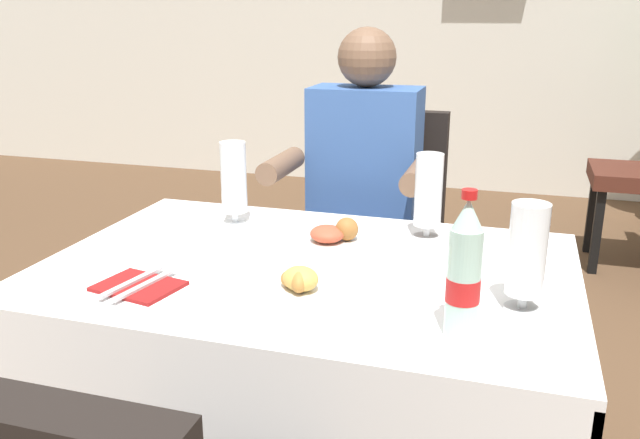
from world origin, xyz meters
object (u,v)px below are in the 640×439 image
object	(u,v)px
main_dining_table	(308,329)
beer_glass_middle	(234,181)
napkin_cutlery_set	(139,286)
seated_diner_far	(360,198)
chair_far_diner_seat	(378,234)
cola_bottle_primary	(464,274)
plate_near_camera	(298,286)
beer_glass_right	(428,196)
beer_glass_left	(527,257)
plate_far_diner	(330,237)

from	to	relation	value
main_dining_table	beer_glass_middle	size ratio (longest dim) A/B	5.30
main_dining_table	napkin_cutlery_set	distance (m)	0.42
main_dining_table	napkin_cutlery_set	world-z (taller)	napkin_cutlery_set
main_dining_table	seated_diner_far	world-z (taller)	seated_diner_far
chair_far_diner_seat	napkin_cutlery_set	size ratio (longest dim) A/B	4.95
cola_bottle_primary	beer_glass_middle	bearing A→B (deg)	143.11
cola_bottle_primary	plate_near_camera	bearing A→B (deg)	165.16
chair_far_diner_seat	plate_near_camera	bearing A→B (deg)	-87.94
cola_bottle_primary	napkin_cutlery_set	bearing A→B (deg)	178.06
plate_near_camera	beer_glass_right	xyz separation A→B (m)	(0.20, 0.44, 0.09)
beer_glass_left	cola_bottle_primary	bearing A→B (deg)	-125.41
beer_glass_middle	main_dining_table	bearing A→B (deg)	-39.50
cola_bottle_primary	main_dining_table	bearing A→B (deg)	145.24
plate_far_diner	beer_glass_right	world-z (taller)	beer_glass_right
plate_near_camera	cola_bottle_primary	world-z (taller)	cola_bottle_primary
chair_far_diner_seat	beer_glass_middle	world-z (taller)	chair_far_diner_seat
plate_far_diner	napkin_cutlery_set	bearing A→B (deg)	-129.01
seated_diner_far	napkin_cutlery_set	distance (m)	0.97
chair_far_diner_seat	cola_bottle_primary	xyz separation A→B (m)	(0.38, -1.07, 0.30)
beer_glass_right	beer_glass_left	bearing A→B (deg)	-57.50
plate_far_diner	cola_bottle_primary	distance (m)	0.56
main_dining_table	plate_near_camera	distance (m)	0.26
chair_far_diner_seat	plate_far_diner	bearing A→B (deg)	-88.98
beer_glass_middle	plate_far_diner	bearing A→B (deg)	-16.39
seated_diner_far	cola_bottle_primary	bearing A→B (deg)	-66.42
beer_glass_left	plate_near_camera	bearing A→B (deg)	-172.49
chair_far_diner_seat	beer_glass_right	distance (m)	0.65
beer_glass_middle	napkin_cutlery_set	size ratio (longest dim) A/B	1.18
beer_glass_right	plate_far_diner	bearing A→B (deg)	-151.80
chair_far_diner_seat	beer_glass_right	world-z (taller)	chair_far_diner_seat
main_dining_table	seated_diner_far	distance (m)	0.71
beer_glass_middle	napkin_cutlery_set	distance (m)	0.49
chair_far_diner_seat	beer_glass_middle	size ratio (longest dim) A/B	4.20
main_dining_table	seated_diner_far	xyz separation A→B (m)	(-0.04, 0.70, 0.14)
chair_far_diner_seat	seated_diner_far	world-z (taller)	seated_diner_far
beer_glass_right	cola_bottle_primary	bearing A→B (deg)	-75.47
plate_far_diner	napkin_cutlery_set	xyz separation A→B (m)	(-0.31, -0.39, -0.01)
beer_glass_left	plate_far_diner	bearing A→B (deg)	150.93
beer_glass_left	beer_glass_right	xyz separation A→B (m)	(-0.24, 0.38, 0.00)
beer_glass_left	beer_glass_middle	world-z (taller)	beer_glass_middle
main_dining_table	beer_glass_right	xyz separation A→B (m)	(0.24, 0.27, 0.28)
main_dining_table	cola_bottle_primary	xyz separation A→B (m)	(0.38, -0.26, 0.29)
plate_near_camera	beer_glass_middle	distance (m)	0.53
main_dining_table	chair_far_diner_seat	world-z (taller)	chair_far_diner_seat
main_dining_table	seated_diner_far	bearing A→B (deg)	93.39
napkin_cutlery_set	beer_glass_middle	bearing A→B (deg)	88.39
plate_near_camera	beer_glass_right	bearing A→B (deg)	65.33
beer_glass_left	napkin_cutlery_set	size ratio (longest dim) A/B	1.12
beer_glass_left	seated_diner_far	bearing A→B (deg)	122.98
napkin_cutlery_set	beer_glass_left	bearing A→B (deg)	9.14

